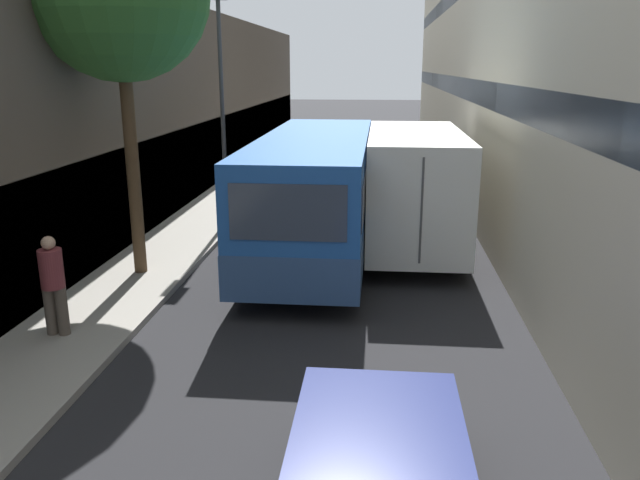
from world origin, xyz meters
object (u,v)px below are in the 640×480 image
at_px(box_truck, 412,181).
at_px(street_lamp, 220,65).
at_px(panel_van, 324,150).
at_px(pedestrian, 53,282).
at_px(bus, 315,191).

relative_size(box_truck, street_lamp, 1.32).
xyz_separation_m(box_truck, street_lamp, (-5.43, 1.02, 3.04)).
bearing_deg(panel_van, pedestrian, -100.42).
height_order(bus, street_lamp, street_lamp).
bearing_deg(box_truck, street_lamp, 169.36).
distance_m(pedestrian, street_lamp, 9.09).
bearing_deg(box_truck, bus, -150.21).
distance_m(box_truck, panel_van, 10.35).
xyz_separation_m(bus, pedestrian, (-3.93, -5.84, -0.51)).
bearing_deg(street_lamp, bus, -39.79).
relative_size(bus, street_lamp, 1.48).
bearing_deg(bus, box_truck, 29.79).
bearing_deg(bus, street_lamp, 140.21).
bearing_deg(bus, panel_van, 94.03).
relative_size(bus, pedestrian, 5.44).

